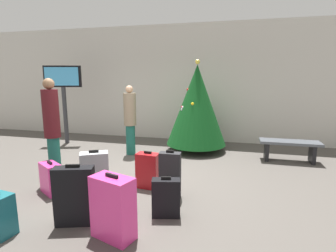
{
  "coord_description": "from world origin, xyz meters",
  "views": [
    {
      "loc": [
        1.69,
        -4.37,
        1.91
      ],
      "look_at": [
        0.36,
        0.91,
        0.9
      ],
      "focal_mm": 28.05,
      "sensor_mm": 36.0,
      "label": 1
    }
  ],
  "objects_px": {
    "traveller_1": "(130,118)",
    "suitcase_5": "(51,178)",
    "holiday_tree": "(197,105)",
    "suitcase_4": "(148,171)",
    "suitcase_3": "(95,175)",
    "suitcase_6": "(166,198)",
    "waiting_bench": "(289,146)",
    "flight_info_kiosk": "(63,88)",
    "suitcase_1": "(170,175)",
    "suitcase_7": "(113,208)",
    "traveller_0": "(52,126)",
    "suitcase_2": "(75,196)"
  },
  "relations": [
    {
      "from": "suitcase_3",
      "to": "suitcase_6",
      "type": "relative_size",
      "value": 1.35
    },
    {
      "from": "suitcase_3",
      "to": "holiday_tree",
      "type": "bearing_deg",
      "value": 69.32
    },
    {
      "from": "suitcase_5",
      "to": "suitcase_1",
      "type": "bearing_deg",
      "value": 9.7
    },
    {
      "from": "traveller_1",
      "to": "suitcase_2",
      "type": "relative_size",
      "value": 2.09
    },
    {
      "from": "flight_info_kiosk",
      "to": "holiday_tree",
      "type": "bearing_deg",
      "value": 1.82
    },
    {
      "from": "suitcase_1",
      "to": "suitcase_6",
      "type": "distance_m",
      "value": 0.6
    },
    {
      "from": "suitcase_3",
      "to": "suitcase_6",
      "type": "distance_m",
      "value": 1.3
    },
    {
      "from": "suitcase_4",
      "to": "suitcase_7",
      "type": "height_order",
      "value": "suitcase_7"
    },
    {
      "from": "suitcase_4",
      "to": "suitcase_7",
      "type": "distance_m",
      "value": 1.51
    },
    {
      "from": "holiday_tree",
      "to": "suitcase_6",
      "type": "bearing_deg",
      "value": -88.64
    },
    {
      "from": "suitcase_1",
      "to": "suitcase_7",
      "type": "relative_size",
      "value": 0.97
    },
    {
      "from": "suitcase_3",
      "to": "suitcase_7",
      "type": "distance_m",
      "value": 1.23
    },
    {
      "from": "waiting_bench",
      "to": "suitcase_5",
      "type": "relative_size",
      "value": 2.37
    },
    {
      "from": "holiday_tree",
      "to": "suitcase_4",
      "type": "bearing_deg",
      "value": -100.38
    },
    {
      "from": "traveller_1",
      "to": "suitcase_5",
      "type": "distance_m",
      "value": 2.57
    },
    {
      "from": "suitcase_3",
      "to": "traveller_1",
      "type": "bearing_deg",
      "value": 98.64
    },
    {
      "from": "suitcase_4",
      "to": "flight_info_kiosk",
      "type": "bearing_deg",
      "value": 143.78
    },
    {
      "from": "traveller_1",
      "to": "suitcase_2",
      "type": "height_order",
      "value": "traveller_1"
    },
    {
      "from": "holiday_tree",
      "to": "traveller_0",
      "type": "xyz_separation_m",
      "value": [
        -2.3,
        -2.64,
        -0.19
      ]
    },
    {
      "from": "flight_info_kiosk",
      "to": "traveller_1",
      "type": "xyz_separation_m",
      "value": [
        2.28,
        -0.61,
        -0.69
      ]
    },
    {
      "from": "suitcase_7",
      "to": "flight_info_kiosk",
      "type": "bearing_deg",
      "value": 130.82
    },
    {
      "from": "suitcase_1",
      "to": "holiday_tree",
      "type": "bearing_deg",
      "value": 89.84
    },
    {
      "from": "flight_info_kiosk",
      "to": "suitcase_1",
      "type": "height_order",
      "value": "flight_info_kiosk"
    },
    {
      "from": "traveller_1",
      "to": "suitcase_6",
      "type": "bearing_deg",
      "value": -58.98
    },
    {
      "from": "flight_info_kiosk",
      "to": "traveller_0",
      "type": "height_order",
      "value": "flight_info_kiosk"
    },
    {
      "from": "suitcase_4",
      "to": "suitcase_5",
      "type": "bearing_deg",
      "value": -157.75
    },
    {
      "from": "suitcase_3",
      "to": "suitcase_7",
      "type": "height_order",
      "value": "suitcase_7"
    },
    {
      "from": "flight_info_kiosk",
      "to": "suitcase_3",
      "type": "height_order",
      "value": "flight_info_kiosk"
    },
    {
      "from": "holiday_tree",
      "to": "suitcase_5",
      "type": "height_order",
      "value": "holiday_tree"
    },
    {
      "from": "waiting_bench",
      "to": "suitcase_4",
      "type": "bearing_deg",
      "value": -140.59
    },
    {
      "from": "suitcase_4",
      "to": "suitcase_5",
      "type": "height_order",
      "value": "suitcase_4"
    },
    {
      "from": "holiday_tree",
      "to": "suitcase_6",
      "type": "distance_m",
      "value": 3.57
    },
    {
      "from": "suitcase_2",
      "to": "traveller_0",
      "type": "bearing_deg",
      "value": 134.88
    },
    {
      "from": "suitcase_3",
      "to": "suitcase_7",
      "type": "relative_size",
      "value": 0.97
    },
    {
      "from": "suitcase_7",
      "to": "suitcase_5",
      "type": "bearing_deg",
      "value": 150.33
    },
    {
      "from": "waiting_bench",
      "to": "suitcase_1",
      "type": "distance_m",
      "value": 3.33
    },
    {
      "from": "holiday_tree",
      "to": "suitcase_3",
      "type": "bearing_deg",
      "value": -110.68
    },
    {
      "from": "holiday_tree",
      "to": "suitcase_7",
      "type": "relative_size",
      "value": 2.92
    },
    {
      "from": "suitcase_7",
      "to": "suitcase_1",
      "type": "bearing_deg",
      "value": 72.11
    },
    {
      "from": "waiting_bench",
      "to": "suitcase_6",
      "type": "bearing_deg",
      "value": -124.77
    },
    {
      "from": "traveller_1",
      "to": "suitcase_4",
      "type": "distance_m",
      "value": 2.21
    },
    {
      "from": "flight_info_kiosk",
      "to": "suitcase_5",
      "type": "distance_m",
      "value": 3.83
    },
    {
      "from": "waiting_bench",
      "to": "suitcase_1",
      "type": "height_order",
      "value": "suitcase_1"
    },
    {
      "from": "waiting_bench",
      "to": "traveller_1",
      "type": "relative_size",
      "value": 0.76
    },
    {
      "from": "traveller_1",
      "to": "suitcase_5",
      "type": "xyz_separation_m",
      "value": [
        -0.42,
        -2.45,
        -0.66
      ]
    },
    {
      "from": "traveller_0",
      "to": "suitcase_7",
      "type": "distance_m",
      "value": 2.46
    },
    {
      "from": "flight_info_kiosk",
      "to": "traveller_0",
      "type": "relative_size",
      "value": 1.18
    },
    {
      "from": "suitcase_2",
      "to": "suitcase_3",
      "type": "height_order",
      "value": "suitcase_2"
    },
    {
      "from": "traveller_0",
      "to": "suitcase_7",
      "type": "height_order",
      "value": "traveller_0"
    },
    {
      "from": "flight_info_kiosk",
      "to": "suitcase_1",
      "type": "bearing_deg",
      "value": -35.6
    }
  ]
}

